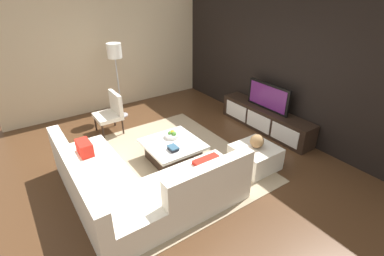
# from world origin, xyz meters

# --- Properties ---
(ground_plane) EXTENTS (14.00, 14.00, 0.00)m
(ground_plane) POSITION_xyz_m (0.00, 0.00, 0.00)
(ground_plane) COLOR #4C301C
(feature_wall_back) EXTENTS (6.40, 0.12, 2.80)m
(feature_wall_back) POSITION_xyz_m (0.00, 2.70, 1.40)
(feature_wall_back) COLOR black
(feature_wall_back) RESTS_ON ground
(side_wall_left) EXTENTS (0.12, 5.20, 2.80)m
(side_wall_left) POSITION_xyz_m (-3.20, 0.20, 1.40)
(side_wall_left) COLOR beige
(side_wall_left) RESTS_ON ground
(area_rug) EXTENTS (3.25, 2.71, 0.01)m
(area_rug) POSITION_xyz_m (-0.10, 0.00, 0.01)
(area_rug) COLOR tan
(area_rug) RESTS_ON ground
(media_console) EXTENTS (2.28, 0.45, 0.50)m
(media_console) POSITION_xyz_m (0.00, 2.40, 0.25)
(media_console) COLOR black
(media_console) RESTS_ON ground
(television) EXTENTS (1.07, 0.06, 0.56)m
(television) POSITION_xyz_m (0.00, 2.40, 0.78)
(television) COLOR black
(television) RESTS_ON media_console
(sectional_couch) EXTENTS (2.45, 2.26, 0.83)m
(sectional_couch) POSITION_xyz_m (0.51, -0.91, 0.29)
(sectional_couch) COLOR silver
(sectional_couch) RESTS_ON ground
(coffee_table) EXTENTS (0.97, 0.95, 0.38)m
(coffee_table) POSITION_xyz_m (-0.10, 0.10, 0.20)
(coffee_table) COLOR black
(coffee_table) RESTS_ON ground
(accent_chair_near) EXTENTS (0.57, 0.51, 0.87)m
(accent_chair_near) POSITION_xyz_m (-1.83, -0.37, 0.49)
(accent_chair_near) COLOR black
(accent_chair_near) RESTS_ON ground
(floor_lamp) EXTENTS (0.32, 0.32, 1.74)m
(floor_lamp) POSITION_xyz_m (-2.49, 0.09, 1.47)
(floor_lamp) COLOR #A5A5AA
(floor_lamp) RESTS_ON ground
(ottoman) EXTENTS (0.70, 0.70, 0.40)m
(ottoman) POSITION_xyz_m (0.88, 1.19, 0.20)
(ottoman) COLOR silver
(ottoman) RESTS_ON ground
(fruit_bowl) EXTENTS (0.28, 0.28, 0.13)m
(fruit_bowl) POSITION_xyz_m (-0.28, 0.20, 0.43)
(fruit_bowl) COLOR silver
(fruit_bowl) RESTS_ON coffee_table
(decorative_ball) EXTENTS (0.24, 0.24, 0.24)m
(decorative_ball) POSITION_xyz_m (0.88, 1.19, 0.52)
(decorative_ball) COLOR #997247
(decorative_ball) RESTS_ON ottoman
(book_stack) EXTENTS (0.20, 0.15, 0.07)m
(book_stack) POSITION_xyz_m (0.12, -0.02, 0.42)
(book_stack) COLOR #1E232D
(book_stack) RESTS_ON coffee_table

